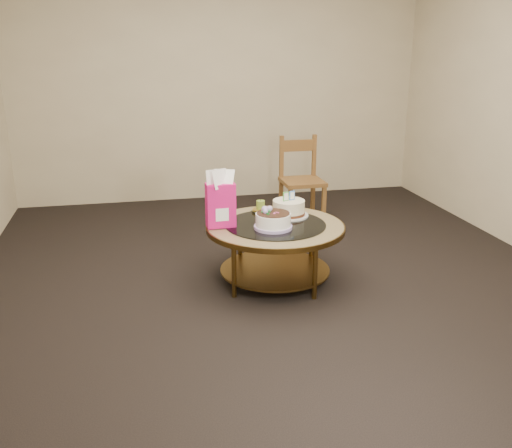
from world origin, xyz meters
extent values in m
plane|color=black|center=(0.00, 0.00, 0.00)|extent=(5.00, 5.00, 0.00)
cube|color=beige|center=(0.00, 2.50, 1.30)|extent=(4.50, 0.02, 2.60)
cube|color=beige|center=(0.00, -2.50, 1.30)|extent=(4.50, 0.02, 2.60)
cylinder|color=brown|center=(0.35, 0.20, 0.21)|extent=(0.04, 0.04, 0.42)
cylinder|color=brown|center=(-0.20, 0.35, 0.21)|extent=(0.04, 0.04, 0.42)
cylinder|color=brown|center=(-0.35, -0.20, 0.21)|extent=(0.04, 0.04, 0.42)
cylinder|color=brown|center=(0.20, -0.35, 0.21)|extent=(0.04, 0.04, 0.42)
cylinder|color=brown|center=(0.00, 0.00, 0.10)|extent=(0.82, 0.82, 0.02)
cylinder|color=brown|center=(0.00, 0.00, 0.43)|extent=(1.02, 1.02, 0.04)
cylinder|color=#978353|center=(0.00, 0.00, 0.45)|extent=(1.00, 1.00, 0.01)
cylinder|color=black|center=(0.00, 0.00, 0.45)|extent=(0.74, 0.74, 0.01)
cylinder|color=#AE96D4|center=(-0.04, -0.09, 0.47)|extent=(0.27, 0.27, 0.02)
cylinder|color=white|center=(-0.04, -0.09, 0.51)|extent=(0.25, 0.25, 0.11)
cylinder|color=black|center=(-0.04, -0.09, 0.57)|extent=(0.24, 0.24, 0.01)
sphere|color=#AE96D4|center=(-0.09, -0.06, 0.59)|extent=(0.05, 0.05, 0.05)
sphere|color=#AE96D4|center=(-0.05, -0.04, 0.59)|extent=(0.04, 0.04, 0.04)
sphere|color=#AE96D4|center=(-0.10, -0.10, 0.59)|extent=(0.04, 0.04, 0.04)
cone|color=#1F7632|center=(-0.06, -0.07, 0.58)|extent=(0.03, 0.04, 0.02)
cone|color=#1F7632|center=(-0.12, -0.07, 0.58)|extent=(0.04, 0.04, 0.02)
cone|color=#1F7632|center=(-0.04, -0.03, 0.58)|extent=(0.04, 0.03, 0.02)
cone|color=#1F7632|center=(-0.08, -0.12, 0.58)|extent=(0.04, 0.04, 0.02)
cylinder|color=silver|center=(0.15, 0.17, 0.46)|extent=(0.30, 0.30, 0.01)
cylinder|color=#482414|center=(0.15, 0.17, 0.48)|extent=(0.25, 0.25, 0.02)
cylinder|color=white|center=(0.15, 0.17, 0.54)|extent=(0.24, 0.24, 0.09)
cube|color=#52AD4A|center=(0.12, 0.16, 0.62)|extent=(0.05, 0.02, 0.07)
cube|color=white|center=(0.12, 0.16, 0.62)|extent=(0.04, 0.02, 0.05)
cube|color=#4483E9|center=(0.17, 0.18, 0.62)|extent=(0.05, 0.02, 0.07)
cube|color=white|center=(0.17, 0.18, 0.62)|extent=(0.04, 0.02, 0.05)
cube|color=#EE1672|center=(-0.40, 0.03, 0.62)|extent=(0.21, 0.12, 0.32)
cube|color=white|center=(-0.40, 0.03, 0.56)|extent=(0.10, 0.12, 0.09)
cube|color=#C0B34F|center=(-0.04, 0.33, 0.46)|extent=(0.14, 0.14, 0.01)
cylinder|color=gold|center=(-0.04, 0.33, 0.47)|extent=(0.13, 0.13, 0.01)
cylinder|color=olive|center=(-0.04, 0.33, 0.51)|extent=(0.07, 0.07, 0.07)
cylinder|color=black|center=(-0.04, 0.33, 0.55)|extent=(0.00, 0.00, 0.01)
cube|color=brown|center=(0.61, 1.35, 0.42)|extent=(0.40, 0.40, 0.04)
cube|color=brown|center=(0.44, 1.18, 0.21)|extent=(0.04, 0.04, 0.42)
cube|color=brown|center=(0.78, 1.18, 0.21)|extent=(0.04, 0.04, 0.42)
cube|color=brown|center=(0.44, 1.51, 0.21)|extent=(0.04, 0.04, 0.42)
cube|color=brown|center=(0.78, 1.52, 0.21)|extent=(0.04, 0.04, 0.42)
cube|color=brown|center=(0.44, 1.51, 0.64)|extent=(0.04, 0.04, 0.43)
cube|color=brown|center=(0.78, 1.52, 0.64)|extent=(0.04, 0.04, 0.43)
cube|color=brown|center=(0.61, 1.51, 0.75)|extent=(0.34, 0.03, 0.11)
camera|label=1|loc=(-0.98, -3.84, 1.75)|focal=40.00mm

